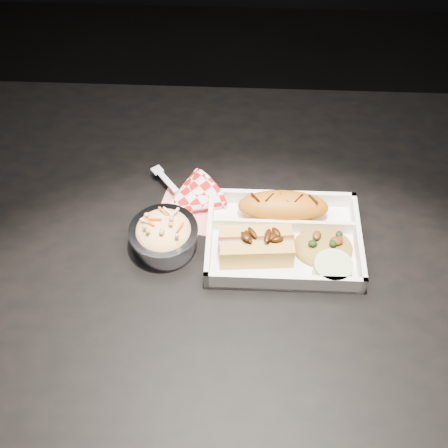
{
  "coord_description": "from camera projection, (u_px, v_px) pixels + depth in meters",
  "views": [
    {
      "loc": [
        -0.03,
        -0.57,
        1.5
      ],
      "look_at": [
        -0.05,
        -0.02,
        0.81
      ],
      "focal_mm": 45.0,
      "sensor_mm": 36.0,
      "label": 1
    }
  ],
  "objects": [
    {
      "name": "dining_table",
      "position": [
        255.0,
        268.0,
        1.01
      ],
      "size": [
        1.2,
        0.8,
        0.75
      ],
      "color": "black",
      "rests_on": "ground"
    },
    {
      "name": "fried_rice_mound",
      "position": [
        324.0,
        243.0,
        0.91
      ],
      "size": [
        0.1,
        0.08,
        0.03
      ],
      "primitive_type": "ellipsoid",
      "rotation": [
        0.0,
        0.0,
        0.0
      ],
      "color": "#AB8531",
      "rests_on": "food_tray"
    },
    {
      "name": "foil_coleslaw_cup",
      "position": [
        164.0,
        235.0,
        0.9
      ],
      "size": [
        0.11,
        0.11,
        0.07
      ],
      "color": "silver",
      "rests_on": "dining_table"
    },
    {
      "name": "fried_pastry",
      "position": [
        283.0,
        207.0,
        0.94
      ],
      "size": [
        0.15,
        0.06,
        0.05
      ],
      "primitive_type": "ellipsoid",
      "rotation": [
        0.0,
        0.0,
        0.0
      ],
      "color": "#C36A13",
      "rests_on": "food_tray"
    },
    {
      "name": "food_tray",
      "position": [
        283.0,
        241.0,
        0.93
      ],
      "size": [
        0.25,
        0.18,
        0.04
      ],
      "rotation": [
        0.0,
        0.0,
        0.0
      ],
      "color": "white",
      "rests_on": "dining_table"
    },
    {
      "name": "floor",
      "position": [
        244.0,
        407.0,
        1.55
      ],
      "size": [
        4.0,
        4.0,
        0.05
      ],
      "primitive_type": "cube",
      "color": "black",
      "rests_on": "ground"
    },
    {
      "name": "cupcake_liner",
      "position": [
        332.0,
        270.0,
        0.88
      ],
      "size": [
        0.06,
        0.06,
        0.03
      ],
      "primitive_type": "cylinder",
      "color": "beige",
      "rests_on": "food_tray"
    },
    {
      "name": "napkin_fork",
      "position": [
        185.0,
        202.0,
        0.97
      ],
      "size": [
        0.15,
        0.16,
        0.1
      ],
      "rotation": [
        0.0,
        0.0,
        -0.9
      ],
      "color": "red",
      "rests_on": "dining_table"
    },
    {
      "name": "hotdog",
      "position": [
        256.0,
        245.0,
        0.89
      ],
      "size": [
        0.12,
        0.07,
        0.06
      ],
      "rotation": [
        0.0,
        0.0,
        0.08
      ],
      "color": "gold",
      "rests_on": "food_tray"
    }
  ]
}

